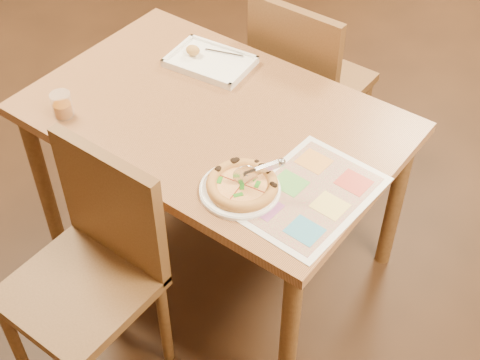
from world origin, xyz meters
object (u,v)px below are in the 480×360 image
Objects in this scene: dining_table at (214,133)px; glass_tumbler at (62,106)px; menu at (309,195)px; appetizer_tray at (209,62)px; plate at (240,190)px; chair_far at (303,71)px; chair_near at (96,248)px; pizza_cutter at (258,171)px; pizza at (242,185)px.

glass_tumbler reaches higher than dining_table.
appetizer_tray is at bearing 152.07° from menu.
glass_tumbler is (-0.21, -0.55, 0.03)m from appetizer_tray.
plate is at bearing -147.40° from menu.
chair_far is 0.90m from menu.
chair_near is (0.00, -0.60, -0.07)m from dining_table.
chair_near is 0.69m from menu.
chair_far is 4.08× the size of pizza_cutter.
pizza reaches higher than plate.
pizza_cutter reaches higher than menu.
chair_near is 1.00× the size of chair_far.
pizza_cutter reaches higher than plate.
pizza_cutter is 0.71m from appetizer_tray.
pizza_cutter is at bearing -151.50° from menu.
plate is at bearing -111.88° from pizza.
pizza_cutter is (0.04, 0.04, 0.07)m from plate.
pizza_cutter is at bearing 7.82° from glass_tumbler.
dining_table is 0.54m from glass_tumbler.
plate reaches higher than menu.
chair_near is at bearing -130.97° from plate.
pizza is (0.31, 0.36, 0.18)m from chair_near.
pizza is at bearing 177.27° from pizza_cutter.
appetizer_tray is at bearing 136.60° from plate.
pizza_cutter reaches higher than dining_table.
dining_table is 0.51m from menu.
chair_far is at bearing 90.00° from dining_table.
chair_far reaches higher than menu.
glass_tumbler is at bearing 145.40° from chair_near.
chair_near reaches higher than appetizer_tray.
chair_near is at bearing 90.00° from chair_far.
chair_near reaches higher than plate.
pizza_cutter is 0.35× the size of appetizer_tray.
glass_tumbler is (-0.76, -0.10, -0.04)m from pizza_cutter.
chair_near is 1.87× the size of plate.
menu is (0.14, 0.08, -0.08)m from pizza_cutter.
glass_tumbler is (-0.72, -0.07, 0.03)m from plate.
dining_table is 0.44m from pizza_cutter.
chair_near is 5.20× the size of glass_tumbler.
glass_tumbler is (-0.41, 0.29, 0.19)m from chair_near.
chair_near is 1.03× the size of menu.
chair_far is 1.03m from glass_tumbler.
dining_table is 0.41m from pizza.
glass_tumbler reaches higher than plate.
pizza is (0.31, -0.84, 0.18)m from chair_far.
appetizer_tray is (-0.20, 0.83, 0.16)m from chair_near.
glass_tumbler is at bearing -142.68° from dining_table.
appetizer_tray is at bearing 103.73° from chair_near.
menu is at bearing 43.86° from chair_near.
dining_table is at bearing 141.82° from pizza.
appetizer_tray is at bearing 96.89° from pizza_cutter.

